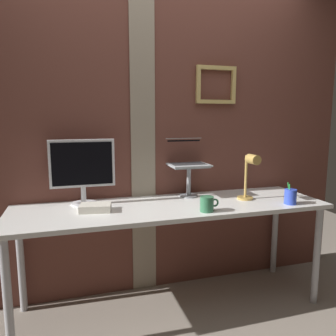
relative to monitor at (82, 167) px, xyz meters
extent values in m
plane|color=gray|center=(0.58, -0.21, -1.05)|extent=(6.00, 6.00, 0.00)
cube|color=brown|center=(0.58, 0.18, 0.28)|extent=(3.29, 0.12, 2.65)
cube|color=gray|center=(0.46, 0.12, 0.28)|extent=(0.19, 0.01, 2.65)
cube|color=tan|center=(1.06, 0.10, 0.73)|extent=(0.34, 0.03, 0.03)
cube|color=tan|center=(1.06, 0.10, 0.47)|extent=(0.34, 0.03, 0.03)
cube|color=tan|center=(0.91, 0.10, 0.60)|extent=(0.03, 0.03, 0.23)
cube|color=tan|center=(1.21, 0.10, 0.60)|extent=(0.03, 0.03, 0.23)
cube|color=white|center=(0.60, -0.20, -0.29)|extent=(2.22, 0.64, 0.03)
cylinder|color=#B2B2B7|center=(-0.45, -0.46, -0.68)|extent=(0.05, 0.05, 0.75)
cylinder|color=#B2B2B7|center=(1.65, -0.46, -0.68)|extent=(0.05, 0.05, 0.75)
cylinder|color=#B2B2B7|center=(-0.45, 0.06, -0.68)|extent=(0.05, 0.05, 0.75)
cylinder|color=#B2B2B7|center=(1.65, 0.06, -0.68)|extent=(0.05, 0.05, 0.75)
cylinder|color=white|center=(0.00, 0.00, -0.27)|extent=(0.18, 0.18, 0.01)
cylinder|color=white|center=(0.00, 0.00, -0.20)|extent=(0.04, 0.04, 0.12)
cube|color=white|center=(0.00, 0.00, 0.02)|extent=(0.45, 0.04, 0.34)
cube|color=black|center=(0.00, -0.02, 0.02)|extent=(0.41, 0.00, 0.30)
cylinder|color=gray|center=(0.80, 0.00, -0.27)|extent=(0.14, 0.14, 0.01)
cylinder|color=gray|center=(0.80, 0.00, -0.15)|extent=(0.03, 0.03, 0.22)
cube|color=gray|center=(0.80, 0.00, -0.03)|extent=(0.28, 0.22, 0.01)
cube|color=#ADB2B7|center=(0.80, 0.00, -0.02)|extent=(0.30, 0.24, 0.01)
cube|color=#2D2D30|center=(0.80, 0.02, -0.01)|extent=(0.26, 0.15, 0.00)
cube|color=#ADB2B7|center=(0.80, 0.14, 0.08)|extent=(0.30, 0.05, 0.20)
cube|color=black|center=(0.80, 0.14, 0.08)|extent=(0.27, 0.03, 0.16)
cylinder|color=tan|center=(1.18, -0.20, -0.26)|extent=(0.12, 0.12, 0.02)
cylinder|color=tan|center=(1.18, -0.20, -0.10)|extent=(0.02, 0.02, 0.32)
cylinder|color=tan|center=(1.18, -0.29, 0.04)|extent=(0.07, 0.11, 0.07)
cylinder|color=blue|center=(1.41, -0.42, -0.22)|extent=(0.08, 0.08, 0.11)
cylinder|color=green|center=(1.41, -0.42, -0.19)|extent=(0.01, 0.02, 0.13)
cylinder|color=green|center=(1.41, -0.40, -0.19)|extent=(0.03, 0.01, 0.15)
cylinder|color=#33724C|center=(0.77, -0.42, -0.22)|extent=(0.09, 0.09, 0.10)
torus|color=#33724C|center=(0.83, -0.42, -0.22)|extent=(0.06, 0.01, 0.06)
cube|color=silver|center=(0.07, -0.20, -0.25)|extent=(0.22, 0.17, 0.05)
camera|label=1|loc=(-0.07, -2.33, 0.34)|focal=34.79mm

